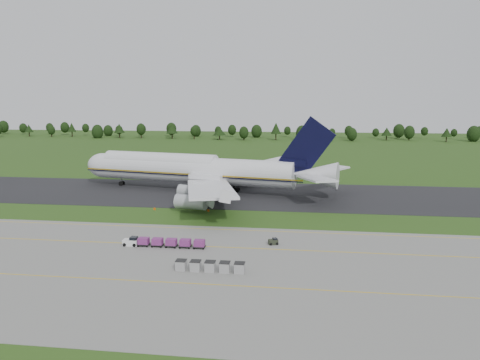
# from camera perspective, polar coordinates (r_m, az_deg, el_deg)

# --- Properties ---
(ground) EXTENTS (600.00, 600.00, 0.00)m
(ground) POSITION_cam_1_polar(r_m,az_deg,el_deg) (110.54, -2.75, -4.61)
(ground) COLOR #264715
(ground) RESTS_ON ground
(apron) EXTENTS (300.00, 52.00, 0.06)m
(apron) POSITION_cam_1_polar(r_m,az_deg,el_deg) (78.79, -7.19, -10.66)
(apron) COLOR slate
(apron) RESTS_ON ground
(taxiway) EXTENTS (300.00, 40.00, 0.08)m
(taxiway) POSITION_cam_1_polar(r_m,az_deg,el_deg) (137.48, -0.69, -1.73)
(taxiway) COLOR black
(taxiway) RESTS_ON ground
(apron_markings) EXTENTS (300.00, 30.20, 0.01)m
(apron_markings) POSITION_cam_1_polar(r_m,az_deg,el_deg) (85.19, -5.99, -9.03)
(apron_markings) COLOR gold
(apron_markings) RESTS_ON apron
(tree_line) EXTENTS (530.56, 21.99, 11.96)m
(tree_line) POSITION_cam_1_polar(r_m,az_deg,el_deg) (325.41, 9.63, 5.84)
(tree_line) COLOR black
(tree_line) RESTS_ON ground
(aircraft) EXTENTS (82.36, 78.26, 23.03)m
(aircraft) POSITION_cam_1_polar(r_m,az_deg,el_deg) (142.07, -5.31, 1.28)
(aircraft) COLOR silver
(aircraft) RESTS_ON ground
(baggage_train) EXTENTS (15.84, 1.68, 1.62)m
(baggage_train) POSITION_cam_1_polar(r_m,az_deg,el_deg) (89.96, -9.40, -7.50)
(baggage_train) COLOR white
(baggage_train) RESTS_ON apron
(utility_cart) EXTENTS (2.04, 1.64, 0.97)m
(utility_cart) POSITION_cam_1_polar(r_m,az_deg,el_deg) (90.48, 4.06, -7.55)
(utility_cart) COLOR #262B1E
(utility_cart) RESTS_ON apron
(uld_row) EXTENTS (11.29, 1.69, 1.67)m
(uld_row) POSITION_cam_1_polar(r_m,az_deg,el_deg) (76.81, -3.66, -10.46)
(uld_row) COLOR gray
(uld_row) RESTS_ON apron
(edge_markers) EXTENTS (14.30, 0.30, 0.60)m
(edge_markers) POSITION_cam_1_polar(r_m,az_deg,el_deg) (117.90, -7.17, -3.63)
(edge_markers) COLOR #E65307
(edge_markers) RESTS_ON ground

